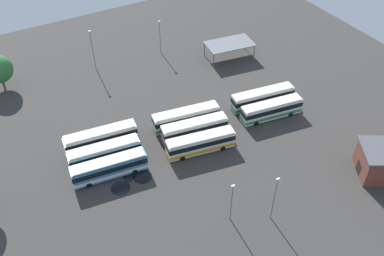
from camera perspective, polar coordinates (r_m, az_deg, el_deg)
name	(u,v)px	position (r m, az deg, el deg)	size (l,w,h in m)	color
ground_plane	(193,137)	(77.50, 0.14, -1.28)	(113.14, 113.14, 0.00)	#383533
bus_row0_slot0	(109,168)	(70.85, -11.03, -5.25)	(12.62, 3.97, 3.57)	teal
bus_row0_slot1	(105,153)	(73.43, -11.66, -3.30)	(12.33, 3.99, 3.57)	silver
bus_row0_slot2	(101,138)	(76.33, -12.09, -1.31)	(12.88, 4.05, 3.57)	silver
bus_row1_slot0	(201,143)	(73.68, 1.16, -2.05)	(12.36, 4.60, 3.57)	silver
bus_row1_slot1	(194,129)	(76.45, 0.33, -0.10)	(12.34, 4.43, 3.57)	silver
bus_row1_slot2	(186,117)	(78.87, -0.81, 1.44)	(12.80, 4.48, 3.57)	silver
bus_row2_slot1	(271,110)	(82.06, 10.61, 2.45)	(12.30, 4.22, 3.57)	silver
bus_row2_slot2	(262,98)	(84.73, 9.44, 4.04)	(12.96, 4.38, 3.57)	silver
maintenance_shelter	(230,44)	(98.01, 5.06, 11.16)	(11.35, 7.44, 3.61)	slate
lamp_post_far_corner	(232,201)	(62.27, 5.34, -9.73)	(0.56, 0.28, 7.65)	slate
lamp_post_near_entrance	(93,49)	(94.80, -13.20, 10.28)	(0.56, 0.28, 9.52)	slate
lamp_post_mid_lot	(160,36)	(99.05, -4.32, 12.25)	(0.56, 0.28, 8.13)	slate
lamp_post_by_building	(274,197)	(62.83, 11.00, -9.10)	(0.56, 0.28, 8.78)	slate
puddle_centre_drain	(143,177)	(71.16, -6.61, -6.55)	(3.12, 3.12, 0.01)	black
puddle_near_shelter	(129,177)	(71.41, -8.49, -6.58)	(2.01, 2.01, 0.01)	black
puddle_front_lane	(121,188)	(70.07, -9.57, -7.97)	(3.19, 3.19, 0.01)	black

